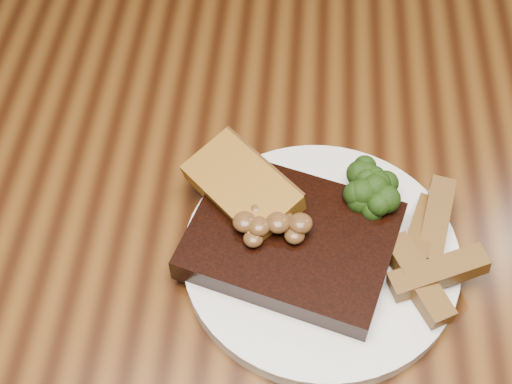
{
  "coord_description": "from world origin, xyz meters",
  "views": [
    {
      "loc": [
        0.02,
        -0.42,
        1.32
      ],
      "look_at": [
        -0.01,
        -0.01,
        0.78
      ],
      "focal_mm": 50.0,
      "sensor_mm": 36.0,
      "label": 1
    }
  ],
  "objects_px": {
    "garlic_bread": "(243,200)",
    "potato_wedges": "(398,235)",
    "dining_table": "(269,249)",
    "plate": "(320,256)",
    "chair_far": "(222,42)",
    "steak": "(291,240)"
  },
  "relations": [
    {
      "from": "plate",
      "to": "potato_wedges",
      "type": "bearing_deg",
      "value": 13.5
    },
    {
      "from": "potato_wedges",
      "to": "dining_table",
      "type": "bearing_deg",
      "value": 157.78
    },
    {
      "from": "steak",
      "to": "garlic_bread",
      "type": "relative_size",
      "value": 1.66
    },
    {
      "from": "plate",
      "to": "dining_table",
      "type": "bearing_deg",
      "value": 127.45
    },
    {
      "from": "plate",
      "to": "garlic_bread",
      "type": "height_order",
      "value": "garlic_bread"
    },
    {
      "from": "garlic_bread",
      "to": "chair_far",
      "type": "bearing_deg",
      "value": 143.73
    },
    {
      "from": "plate",
      "to": "steak",
      "type": "height_order",
      "value": "steak"
    },
    {
      "from": "chair_far",
      "to": "plate",
      "type": "bearing_deg",
      "value": 121.55
    },
    {
      "from": "dining_table",
      "to": "potato_wedges",
      "type": "relative_size",
      "value": 14.19
    },
    {
      "from": "chair_far",
      "to": "plate",
      "type": "xyz_separation_m",
      "value": [
        0.16,
        -0.6,
        0.28
      ]
    },
    {
      "from": "dining_table",
      "to": "plate",
      "type": "xyz_separation_m",
      "value": [
        0.05,
        -0.07,
        0.1
      ]
    },
    {
      "from": "dining_table",
      "to": "steak",
      "type": "height_order",
      "value": "steak"
    },
    {
      "from": "chair_far",
      "to": "potato_wedges",
      "type": "relative_size",
      "value": 7.74
    },
    {
      "from": "plate",
      "to": "potato_wedges",
      "type": "xyz_separation_m",
      "value": [
        0.07,
        0.02,
        0.02
      ]
    },
    {
      "from": "dining_table",
      "to": "potato_wedges",
      "type": "xyz_separation_m",
      "value": [
        0.12,
        -0.05,
        0.12
      ]
    },
    {
      "from": "chair_far",
      "to": "garlic_bread",
      "type": "relative_size",
      "value": 8.03
    },
    {
      "from": "chair_far",
      "to": "potato_wedges",
      "type": "height_order",
      "value": "chair_far"
    },
    {
      "from": "dining_table",
      "to": "plate",
      "type": "bearing_deg",
      "value": -52.55
    },
    {
      "from": "garlic_bread",
      "to": "potato_wedges",
      "type": "distance_m",
      "value": 0.15
    },
    {
      "from": "plate",
      "to": "potato_wedges",
      "type": "height_order",
      "value": "potato_wedges"
    },
    {
      "from": "dining_table",
      "to": "plate",
      "type": "distance_m",
      "value": 0.13
    },
    {
      "from": "dining_table",
      "to": "steak",
      "type": "xyz_separation_m",
      "value": [
        0.02,
        -0.06,
        0.12
      ]
    }
  ]
}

